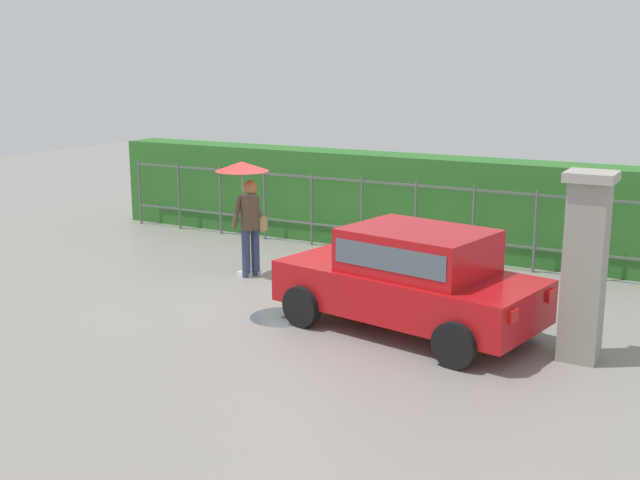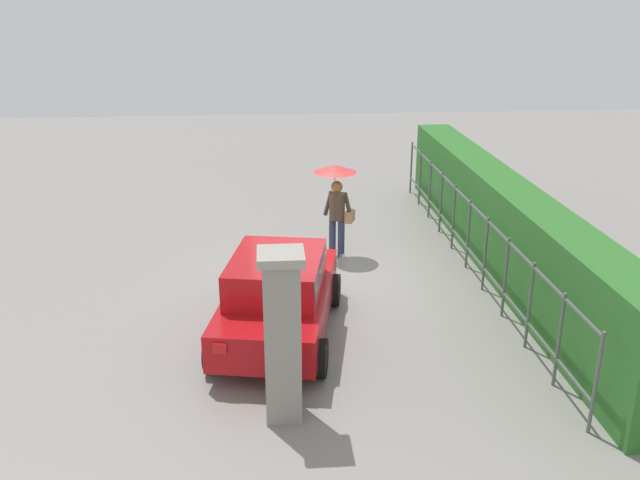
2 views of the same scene
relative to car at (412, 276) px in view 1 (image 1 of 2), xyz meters
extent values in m
plane|color=gray|center=(-2.40, 0.78, -0.80)|extent=(40.00, 40.00, 0.00)
cube|color=#B71116|center=(-0.06, 0.01, -0.22)|extent=(3.94, 2.29, 0.60)
cube|color=#B71116|center=(0.09, -0.02, 0.38)|extent=(2.13, 1.76, 0.60)
cube|color=#4C5B66|center=(0.09, -0.02, 0.40)|extent=(1.99, 1.76, 0.33)
cylinder|color=black|center=(-1.44, -0.59, -0.50)|extent=(0.62, 0.29, 0.60)
cylinder|color=black|center=(-1.13, 1.07, -0.50)|extent=(0.62, 0.29, 0.60)
cylinder|color=black|center=(1.02, -1.04, -0.50)|extent=(0.62, 0.29, 0.60)
cylinder|color=black|center=(1.32, 0.61, -0.50)|extent=(0.62, 0.29, 0.60)
cube|color=red|center=(1.67, -0.87, -0.07)|extent=(0.10, 0.21, 0.16)
cube|color=red|center=(1.87, 0.21, -0.07)|extent=(0.10, 0.21, 0.16)
cylinder|color=#2D3856|center=(-3.64, 1.26, -0.37)|extent=(0.15, 0.15, 0.86)
cylinder|color=#2D3856|center=(-3.57, 1.45, -0.37)|extent=(0.15, 0.15, 0.86)
cube|color=white|center=(-3.70, 1.29, -0.76)|extent=(0.26, 0.10, 0.08)
cube|color=white|center=(-3.63, 1.47, -0.76)|extent=(0.26, 0.10, 0.08)
cylinder|color=#473828|center=(-3.61, 1.36, 0.35)|extent=(0.34, 0.34, 0.58)
sphere|color=#DBAD89|center=(-3.61, 1.36, 0.78)|extent=(0.22, 0.22, 0.22)
sphere|color=olive|center=(-3.58, 1.35, 0.80)|extent=(0.25, 0.25, 0.25)
cylinder|color=#473828|center=(-3.76, 1.18, 0.37)|extent=(0.16, 0.24, 0.56)
cylinder|color=#473828|center=(-3.60, 1.59, 0.37)|extent=(0.16, 0.24, 0.56)
cylinder|color=#B2B2B7|center=(-3.73, 1.32, 0.69)|extent=(0.02, 0.02, 0.77)
cone|color=red|center=(-3.73, 1.32, 1.16)|extent=(0.93, 0.93, 0.16)
cube|color=tan|center=(-3.63, 1.64, 0.11)|extent=(0.37, 0.27, 0.24)
cube|color=gray|center=(2.31, 0.01, 0.35)|extent=(0.48, 0.48, 2.30)
cube|color=#9E998E|center=(2.31, 0.01, 1.56)|extent=(0.60, 0.60, 0.12)
cylinder|color=#59605B|center=(-8.47, 4.03, -0.05)|extent=(0.05, 0.05, 1.50)
cylinder|color=#59605B|center=(-7.32, 4.03, -0.05)|extent=(0.05, 0.05, 1.50)
cylinder|color=#59605B|center=(-6.17, 4.03, -0.05)|extent=(0.05, 0.05, 1.50)
cylinder|color=#59605B|center=(-5.02, 4.03, -0.05)|extent=(0.05, 0.05, 1.50)
cylinder|color=#59605B|center=(-3.87, 4.03, -0.05)|extent=(0.05, 0.05, 1.50)
cylinder|color=#59605B|center=(-2.72, 4.03, -0.05)|extent=(0.05, 0.05, 1.50)
cylinder|color=#59605B|center=(-1.58, 4.03, -0.05)|extent=(0.05, 0.05, 1.50)
cylinder|color=#59605B|center=(-0.43, 4.03, -0.05)|extent=(0.05, 0.05, 1.50)
cylinder|color=#59605B|center=(0.72, 4.03, -0.05)|extent=(0.05, 0.05, 1.50)
cylinder|color=#59605B|center=(1.87, 4.03, -0.05)|extent=(0.05, 0.05, 1.50)
cube|color=#59605B|center=(-2.72, 4.03, 0.62)|extent=(11.49, 0.03, 0.04)
cube|color=#59605B|center=(-2.72, 4.03, -0.35)|extent=(11.49, 0.03, 0.04)
cube|color=#2D6B28|center=(-2.72, 4.73, 0.15)|extent=(12.49, 0.90, 1.90)
cylinder|color=#4C545B|center=(-1.92, -0.36, -0.80)|extent=(0.96, 0.96, 0.00)
camera|label=1|loc=(4.03, -10.02, 2.92)|focal=44.62mm
camera|label=2|loc=(10.20, -0.12, 4.67)|focal=37.71mm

